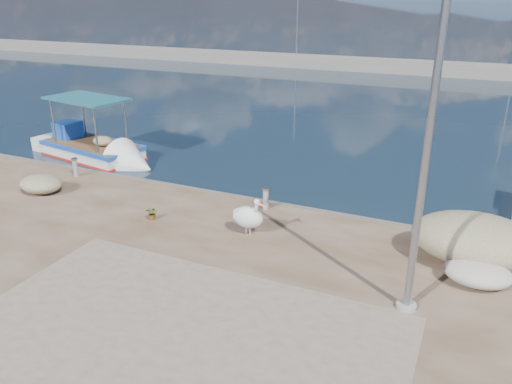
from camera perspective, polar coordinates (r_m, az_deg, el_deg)
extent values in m
plane|color=#162635|center=(12.84, -7.18, -11.16)|extent=(1400.00, 1400.00, 0.00)
cube|color=gray|center=(10.10, -11.49, -18.36)|extent=(9.00, 7.00, 0.01)
cube|color=gray|center=(49.83, 18.03, 13.38)|extent=(120.00, 2.20, 1.20)
cylinder|color=gray|center=(52.31, 4.73, 18.42)|extent=(0.16, 0.16, 7.00)
cube|color=white|center=(24.02, -18.09, 4.04)|extent=(6.84, 3.25, 1.08)
cube|color=#1A4BAE|center=(23.88, -18.22, 5.14)|extent=(5.04, 3.00, 0.16)
cube|color=#B31D16|center=(24.03, -18.07, 3.90)|extent=(5.04, 2.98, 0.14)
cube|color=#1A4BAE|center=(25.06, -20.69, 6.66)|extent=(1.18, 1.18, 0.79)
cube|color=#185262|center=(23.41, -18.83, 10.06)|extent=(3.91, 2.63, 0.09)
cylinder|color=tan|center=(14.38, -1.11, -4.21)|extent=(0.04, 0.04, 0.30)
cylinder|color=tan|center=(14.30, -0.67, -4.38)|extent=(0.04, 0.04, 0.30)
ellipsoid|color=silver|center=(14.18, -0.90, -2.90)|extent=(1.01, 0.78, 0.64)
cylinder|color=silver|center=(13.88, -0.05, -2.01)|extent=(0.23, 0.17, 0.54)
sphere|color=silver|center=(13.76, 0.08, -1.17)|extent=(0.18, 0.18, 0.18)
cone|color=#FF9063|center=(13.65, 0.77, -1.56)|extent=(0.44, 0.21, 0.13)
cylinder|color=gray|center=(10.27, 18.87, 3.91)|extent=(0.16, 0.16, 7.00)
cylinder|color=gray|center=(11.73, 16.81, -12.34)|extent=(0.44, 0.44, 0.10)
cylinder|color=gray|center=(15.91, 1.12, -0.78)|extent=(0.18, 0.18, 0.70)
cylinder|color=gray|center=(15.78, 1.13, 0.40)|extent=(0.24, 0.24, 0.06)
cylinder|color=gray|center=(20.02, -19.94, 2.64)|extent=(0.17, 0.17, 0.68)
cylinder|color=gray|center=(19.92, -20.07, 3.57)|extent=(0.23, 0.23, 0.06)
imported|color=#33722D|center=(15.55, -11.74, -2.37)|extent=(0.38, 0.33, 0.42)
ellipsoid|color=tan|center=(13.90, 23.79, -4.99)|extent=(3.18, 2.27, 1.25)
ellipsoid|color=tan|center=(18.83, -23.35, 0.86)|extent=(1.56, 1.21, 0.61)
ellipsoid|color=beige|center=(13.05, 23.99, -8.44)|extent=(1.56, 1.17, 0.59)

